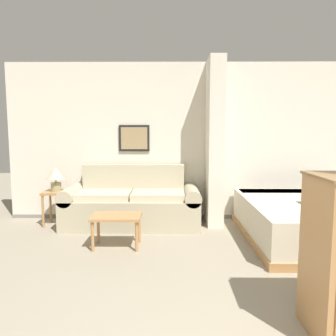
# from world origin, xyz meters

# --- Properties ---
(wall_back) EXTENTS (6.32, 0.16, 2.60)m
(wall_back) POSITION_xyz_m (-0.00, 4.15, 1.29)
(wall_back) COLOR silver
(wall_back) RESTS_ON ground_plane
(wall_partition_pillar) EXTENTS (0.24, 0.61, 2.60)m
(wall_partition_pillar) POSITION_xyz_m (0.25, 3.79, 1.30)
(wall_partition_pillar) COLOR silver
(wall_partition_pillar) RESTS_ON ground_plane
(couch) EXTENTS (2.12, 0.84, 0.94)m
(couch) POSITION_xyz_m (-1.05, 3.67, 0.34)
(couch) COLOR #B7AD8E
(couch) RESTS_ON ground_plane
(coffee_table) EXTENTS (0.62, 0.41, 0.42)m
(coffee_table) POSITION_xyz_m (-1.14, 2.69, 0.35)
(coffee_table) COLOR #B27F4C
(coffee_table) RESTS_ON ground_plane
(side_table) EXTENTS (0.38, 0.38, 0.54)m
(side_table) POSITION_xyz_m (-2.25, 3.69, 0.43)
(side_table) COLOR #B27F4C
(side_table) RESTS_ON ground_plane
(table_lamp) EXTENTS (0.28, 0.28, 0.38)m
(table_lamp) POSITION_xyz_m (-2.25, 3.69, 0.79)
(table_lamp) COLOR tan
(table_lamp) RESTS_ON side_table
(bed) EXTENTS (1.60, 2.11, 0.53)m
(bed) POSITION_xyz_m (1.39, 3.00, 0.27)
(bed) COLOR #B27F4C
(bed) RESTS_ON ground_plane
(backpack) EXTENTS (0.31, 0.20, 0.44)m
(backpack) POSITION_xyz_m (1.54, 2.72, 0.76)
(backpack) COLOR #232D4C
(backpack) RESTS_ON bed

